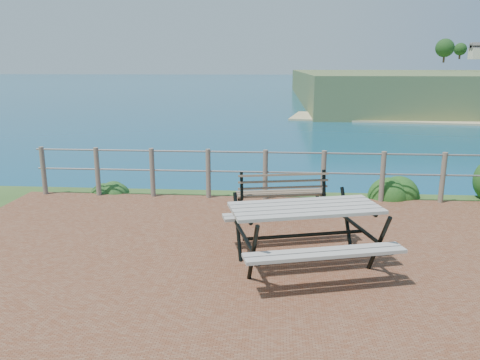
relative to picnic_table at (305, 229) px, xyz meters
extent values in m
cube|color=brown|center=(-0.60, -0.16, -0.53)|extent=(10.00, 7.00, 0.12)
plane|color=#125B6E|center=(-0.60, 199.84, -0.53)|extent=(1200.00, 1200.00, 0.00)
cylinder|color=#6B5B4C|center=(-5.20, 3.19, -0.01)|extent=(0.10, 0.10, 1.00)
cylinder|color=#6B5B4C|center=(-4.05, 3.19, -0.01)|extent=(0.10, 0.10, 1.00)
cylinder|color=#6B5B4C|center=(-2.90, 3.19, -0.01)|extent=(0.10, 0.10, 1.00)
cylinder|color=#6B5B4C|center=(-1.75, 3.19, -0.01)|extent=(0.10, 0.10, 1.00)
cylinder|color=#6B5B4C|center=(-0.60, 3.19, -0.01)|extent=(0.10, 0.10, 1.00)
cylinder|color=#6B5B4C|center=(0.55, 3.19, -0.01)|extent=(0.10, 0.10, 1.00)
cylinder|color=#6B5B4C|center=(1.70, 3.19, -0.01)|extent=(0.10, 0.10, 1.00)
cylinder|color=#6B5B4C|center=(2.85, 3.19, -0.01)|extent=(0.10, 0.10, 1.00)
cylinder|color=slate|center=(-0.60, 3.19, 0.44)|extent=(9.40, 0.04, 0.04)
cylinder|color=slate|center=(-0.60, 3.19, 0.04)|extent=(9.40, 0.04, 0.04)
cube|color=#A09A8F|center=(0.00, 0.00, 0.30)|extent=(2.09, 1.29, 0.04)
cube|color=#A09A8F|center=(0.00, 0.00, -0.03)|extent=(1.96, 0.78, 0.04)
cube|color=#A09A8F|center=(0.00, 0.00, -0.03)|extent=(1.96, 0.78, 0.04)
cylinder|color=black|center=(0.00, 0.00, -0.08)|extent=(1.63, 0.49, 0.05)
cube|color=brown|center=(-0.31, 2.07, -0.08)|extent=(1.60, 0.69, 0.03)
cube|color=brown|center=(-0.31, 2.07, 0.19)|extent=(1.55, 0.42, 0.35)
cube|color=black|center=(-0.31, 2.07, -0.29)|extent=(0.06, 0.07, 0.43)
cube|color=black|center=(-0.31, 2.07, -0.29)|extent=(0.06, 0.07, 0.43)
cube|color=black|center=(-0.31, 2.07, -0.29)|extent=(0.06, 0.07, 0.43)
cube|color=black|center=(-0.31, 2.07, -0.29)|extent=(0.06, 0.07, 0.43)
ellipsoid|color=#204C1C|center=(-3.96, 3.45, -0.53)|extent=(0.68, 0.68, 0.38)
ellipsoid|color=#154515|center=(2.05, 3.58, -0.53)|extent=(0.87, 0.87, 0.65)
camera|label=1|loc=(-0.40, -5.92, 2.11)|focal=35.00mm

